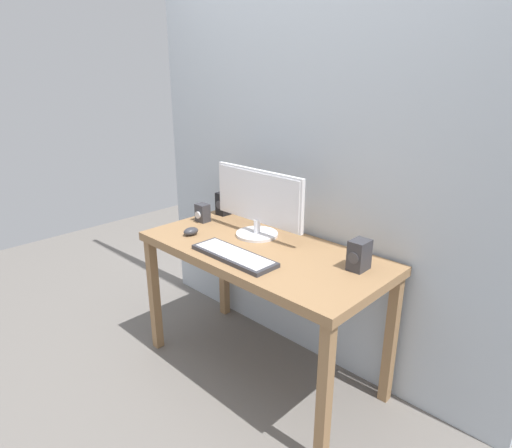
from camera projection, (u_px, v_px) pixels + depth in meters
ground_plane at (261, 370)px, 2.51m from camera, size 6.00×6.00×0.00m
wall_back at (310, 96)px, 2.26m from camera, size 2.40×0.04×3.00m
desk at (262, 262)px, 2.29m from camera, size 1.32×0.64×0.76m
monitor at (258, 202)px, 2.37m from camera, size 0.61×0.23×0.37m
keyboard_primary at (234, 255)px, 2.14m from camera, size 0.48×0.16×0.02m
mouse at (191, 231)px, 2.43m from camera, size 0.07×0.09×0.04m
speaker_right at (359, 255)px, 1.99m from camera, size 0.08×0.10×0.14m
speaker_left at (223, 204)px, 2.76m from camera, size 0.07×0.08×0.14m
audio_controller at (202, 213)px, 2.63m from camera, size 0.08×0.07×0.11m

